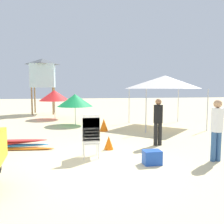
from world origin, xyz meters
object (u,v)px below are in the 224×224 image
(lifeguard_tower, at_px, (43,73))
(traffic_cone_near, at_px, (109,143))
(lifeguard_near_left, at_px, (158,119))
(surfboard_pile, at_px, (14,144))
(popup_canopy, at_px, (165,82))
(beach_umbrella_left, at_px, (54,95))
(beach_umbrella_mid, at_px, (75,100))
(stacked_plastic_chairs, at_px, (91,133))
(lifeguard_near_center, at_px, (217,126))
(traffic_cone_far, at_px, (104,125))
(cooler_box, at_px, (152,157))

(lifeguard_tower, xyz_separation_m, traffic_cone_near, (3.28, -11.76, -2.98))
(lifeguard_near_left, xyz_separation_m, lifeguard_tower, (-5.09, 11.52, 2.25))
(surfboard_pile, height_order, popup_canopy, popup_canopy)
(lifeguard_near_left, distance_m, popup_canopy, 4.50)
(traffic_cone_near, bearing_deg, surfboard_pile, 169.35)
(beach_umbrella_left, bearing_deg, beach_umbrella_mid, -65.85)
(stacked_plastic_chairs, height_order, lifeguard_near_center, lifeguard_near_center)
(traffic_cone_far, height_order, cooler_box, traffic_cone_far)
(lifeguard_tower, xyz_separation_m, beach_umbrella_mid, (2.32, -6.27, -1.84))
(lifeguard_tower, height_order, beach_umbrella_left, lifeguard_tower)
(lifeguard_near_center, bearing_deg, beach_umbrella_left, 116.14)
(popup_canopy, bearing_deg, traffic_cone_far, -166.94)
(popup_canopy, bearing_deg, surfboard_pile, -152.66)
(lifeguard_near_left, relative_size, cooler_box, 3.51)
(lifeguard_tower, bearing_deg, lifeguard_near_center, -66.07)
(surfboard_pile, bearing_deg, stacked_plastic_chairs, -30.63)
(traffic_cone_far, relative_size, cooler_box, 1.25)
(lifeguard_tower, height_order, traffic_cone_far, lifeguard_tower)
(lifeguard_near_center, xyz_separation_m, beach_umbrella_left, (-4.95, 10.09, 0.56))
(popup_canopy, distance_m, cooler_box, 6.80)
(traffic_cone_near, bearing_deg, beach_umbrella_left, 104.96)
(beach_umbrella_mid, xyz_separation_m, traffic_cone_near, (0.95, -5.49, -1.14))
(lifeguard_near_center, height_order, popup_canopy, popup_canopy)
(popup_canopy, relative_size, beach_umbrella_mid, 1.60)
(lifeguard_near_center, xyz_separation_m, cooler_box, (-1.84, 0.05, -0.80))
(beach_umbrella_mid, bearing_deg, lifeguard_near_left, -62.23)
(popup_canopy, distance_m, beach_umbrella_left, 7.30)
(stacked_plastic_chairs, relative_size, beach_umbrella_left, 0.64)
(traffic_cone_near, height_order, cooler_box, traffic_cone_near)
(popup_canopy, height_order, cooler_box, popup_canopy)
(surfboard_pile, bearing_deg, lifeguard_near_left, -4.02)
(popup_canopy, xyz_separation_m, traffic_cone_far, (-3.35, -0.78, -2.04))
(beach_umbrella_mid, bearing_deg, cooler_box, -75.69)
(popup_canopy, distance_m, traffic_cone_near, 5.89)
(lifeguard_near_left, distance_m, traffic_cone_far, 3.48)
(cooler_box, bearing_deg, surfboard_pile, 150.00)
(surfboard_pile, distance_m, traffic_cone_far, 4.39)
(lifeguard_tower, relative_size, traffic_cone_near, 9.54)
(lifeguard_tower, relative_size, cooler_box, 9.16)
(lifeguard_tower, height_order, beach_umbrella_mid, lifeguard_tower)
(stacked_plastic_chairs, xyz_separation_m, surfboard_pile, (-2.44, 1.45, -0.58))
(traffic_cone_far, bearing_deg, lifeguard_near_left, -64.19)
(beach_umbrella_mid, distance_m, traffic_cone_near, 5.69)
(lifeguard_near_left, bearing_deg, traffic_cone_near, -172.49)
(lifeguard_near_left, bearing_deg, cooler_box, -115.26)
(beach_umbrella_left, bearing_deg, traffic_cone_near, -75.04)
(surfboard_pile, distance_m, beach_umbrella_mid, 5.49)
(stacked_plastic_chairs, height_order, surfboard_pile, stacked_plastic_chairs)
(popup_canopy, bearing_deg, lifeguard_near_center, -99.14)
(lifeguard_near_center, xyz_separation_m, beach_umbrella_mid, (-3.68, 7.26, 0.37))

